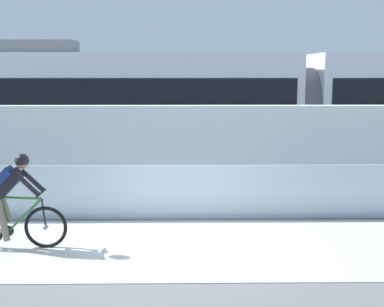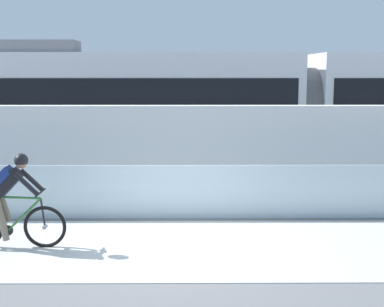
{
  "view_description": "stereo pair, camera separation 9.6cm",
  "coord_description": "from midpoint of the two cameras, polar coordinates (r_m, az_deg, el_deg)",
  "views": [
    {
      "loc": [
        0.18,
        -8.84,
        2.94
      ],
      "look_at": [
        0.35,
        2.35,
        1.25
      ],
      "focal_mm": 50.81,
      "sensor_mm": 36.0,
      "label": 1
    },
    {
      "loc": [
        0.27,
        -8.84,
        2.94
      ],
      "look_at": [
        0.35,
        2.35,
        1.25
      ],
      "focal_mm": 50.81,
      "sensor_mm": 36.0,
      "label": 2
    }
  ],
  "objects": [
    {
      "name": "cyclist_on_bike",
      "position": [
        9.55,
        -18.6,
        -4.83
      ],
      "size": [
        1.77,
        0.58,
        1.61
      ],
      "color": "black",
      "rests_on": "ground"
    },
    {
      "name": "tram_rail_near",
      "position": [
        15.26,
        -1.71,
        -2.51
      ],
      "size": [
        32.0,
        0.08,
        0.01
      ],
      "primitive_type": "cube",
      "color": "#595654",
      "rests_on": "ground"
    },
    {
      "name": "concrete_barrier_wall",
      "position": [
        12.63,
        -1.89,
        0.14
      ],
      "size": [
        32.0,
        0.36,
        2.17
      ],
      "primitive_type": "cube",
      "color": "white",
      "rests_on": "ground"
    },
    {
      "name": "tram_rail_far",
      "position": [
        16.67,
        -1.64,
        -1.56
      ],
      "size": [
        32.0,
        0.08,
        0.01
      ],
      "primitive_type": "cube",
      "color": "#595654",
      "rests_on": "ground"
    },
    {
      "name": "ground_plane",
      "position": [
        9.32,
        -2.25,
        -9.81
      ],
      "size": [
        200.0,
        200.0,
        0.0
      ],
      "primitive_type": "plane",
      "color": "slate"
    },
    {
      "name": "bike_path_deck",
      "position": [
        9.32,
        -2.25,
        -9.77
      ],
      "size": [
        32.0,
        3.2,
        0.01
      ],
      "primitive_type": "cube",
      "color": "beige",
      "rests_on": "ground"
    },
    {
      "name": "tram",
      "position": [
        16.09,
        11.44,
        4.69
      ],
      "size": [
        22.56,
        2.54,
        3.81
      ],
      "color": "silver",
      "rests_on": "ground"
    },
    {
      "name": "glass_parapet",
      "position": [
        10.96,
        -2.04,
        -4.04
      ],
      "size": [
        32.0,
        0.05,
        1.09
      ],
      "primitive_type": "cube",
      "color": "silver",
      "rests_on": "ground"
    }
  ]
}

